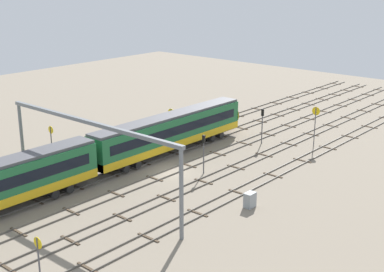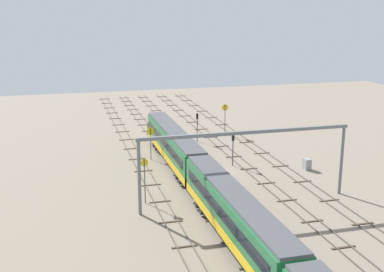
% 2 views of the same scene
% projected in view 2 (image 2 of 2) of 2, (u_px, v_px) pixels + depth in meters
% --- Properties ---
extents(ground_plane, '(138.46, 138.46, 0.00)m').
position_uv_depth(ground_plane, '(216.00, 172.00, 65.16)').
color(ground_plane, gray).
extents(track_near_foreground, '(122.46, 2.40, 0.16)m').
position_uv_depth(track_near_foreground, '(280.00, 166.00, 67.44)').
color(track_near_foreground, '#59544C').
rests_on(track_near_foreground, ground).
extents(track_second_near, '(122.46, 2.40, 0.16)m').
position_uv_depth(track_second_near, '(249.00, 169.00, 66.29)').
color(track_second_near, '#59544C').
rests_on(track_second_near, ground).
extents(track_middle, '(122.46, 2.40, 0.16)m').
position_uv_depth(track_middle, '(216.00, 171.00, 65.14)').
color(track_middle, '#59544C').
rests_on(track_middle, ground).
extents(track_with_train, '(122.46, 2.40, 0.16)m').
position_uv_depth(track_with_train, '(182.00, 174.00, 63.99)').
color(track_with_train, '#59544C').
rests_on(track_with_train, ground).
extents(track_far_background, '(122.46, 2.40, 0.16)m').
position_uv_depth(track_far_background, '(147.00, 177.00, 62.83)').
color(track_far_background, '#59544C').
rests_on(track_far_background, ground).
extents(train, '(75.20, 3.24, 4.80)m').
position_uv_depth(train, '(233.00, 214.00, 45.17)').
color(train, '#1E6638').
rests_on(train, ground).
extents(overhead_gantry, '(0.40, 23.95, 8.28)m').
position_uv_depth(overhead_gantry, '(247.00, 147.00, 53.00)').
color(overhead_gantry, slate).
rests_on(overhead_gantry, ground).
extents(speed_sign_mid_trackside, '(0.14, 1.08, 5.25)m').
position_uv_depth(speed_sign_mid_trackside, '(225.00, 114.00, 83.69)').
color(speed_sign_mid_trackside, '#4C4C51').
rests_on(speed_sign_mid_trackside, ground).
extents(speed_sign_far_trackside, '(0.14, 0.85, 5.10)m').
position_uv_depth(speed_sign_far_trackside, '(145.00, 175.00, 53.99)').
color(speed_sign_far_trackside, '#4C4C51').
rests_on(speed_sign_far_trackside, ground).
extents(speed_sign_distant_end, '(0.14, 1.07, 4.69)m').
position_uv_depth(speed_sign_distant_end, '(151.00, 138.00, 69.79)').
color(speed_sign_distant_end, '#4C4C51').
rests_on(speed_sign_distant_end, ground).
extents(signal_light_trackside_approach, '(0.31, 0.32, 4.46)m').
position_uv_depth(signal_light_trackside_approach, '(233.00, 145.00, 67.01)').
color(signal_light_trackside_approach, '#4C4C51').
rests_on(signal_light_trackside_approach, ground).
extents(signal_light_trackside_departure, '(0.31, 0.32, 4.65)m').
position_uv_depth(signal_light_trackside_departure, '(197.00, 123.00, 79.27)').
color(signal_light_trackside_departure, '#4C4C51').
rests_on(signal_light_trackside_departure, ground).
extents(relay_cabinet, '(1.14, 0.80, 1.47)m').
position_uv_depth(relay_cabinet, '(307.00, 164.00, 66.01)').
color(relay_cabinet, gray).
rests_on(relay_cabinet, ground).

